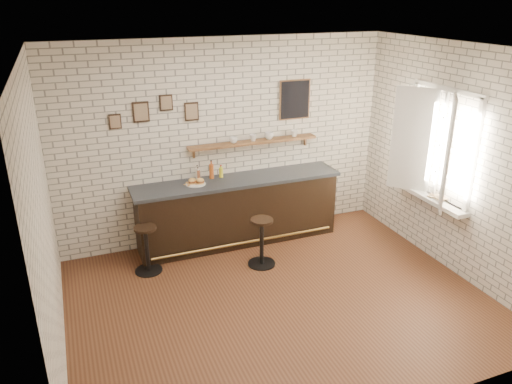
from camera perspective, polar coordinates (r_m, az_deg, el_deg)
ground at (r=6.34m, az=2.64°, el=-12.23°), size 5.00×5.00×0.00m
bar_counter at (r=7.50m, az=-2.06°, el=-2.11°), size 3.10×0.65×1.01m
sandwich_plate at (r=7.15m, az=-6.91°, el=0.92°), size 0.28×0.28×0.01m
ciabatta_sandwich at (r=7.14m, az=-6.85°, el=1.26°), size 0.25×0.18×0.08m
potato_chips at (r=7.15m, az=-7.07°, el=0.97°), size 0.25×0.18×0.00m
bitters_bottle_brown at (r=7.28m, az=-6.66°, el=1.97°), size 0.06×0.06×0.20m
bitters_bottle_white at (r=7.28m, az=-6.69°, el=2.04°), size 0.06×0.06×0.23m
bitters_bottle_amber at (r=7.32m, az=-5.11°, el=2.40°), size 0.07×0.07×0.28m
condiment_bottle_yellow at (r=7.37m, az=-4.02°, el=2.29°), size 0.06×0.06×0.19m
bar_stool_left at (r=6.90m, az=-12.38°, el=-6.24°), size 0.38×0.38×0.67m
bar_stool_right at (r=6.90m, az=0.66°, el=-5.56°), size 0.39×0.39×0.70m
wall_shelf at (r=7.46m, az=-0.30°, el=5.70°), size 2.00×0.18×0.18m
shelf_cup_a at (r=7.33m, az=-2.59°, el=5.96°), size 0.15×0.15×0.09m
shelf_cup_b at (r=7.43m, az=-0.32°, el=6.23°), size 0.15×0.15×0.10m
shelf_cup_c at (r=7.53m, az=1.51°, el=6.45°), size 0.17×0.17×0.11m
shelf_cup_d at (r=7.69m, az=4.40°, el=6.70°), size 0.13×0.13×0.10m
back_wall_decor at (r=7.33m, az=-1.82°, el=9.99°), size 2.96×0.02×0.56m
window_sill at (r=7.34m, az=19.17°, el=-0.60°), size 0.20×1.35×0.06m
casement_window at (r=7.07m, az=19.64°, el=4.98°), size 0.40×1.30×1.56m
book_lower at (r=7.22m, az=19.76°, el=-0.70°), size 0.26×0.29×0.02m
book_upper at (r=7.21m, az=19.76°, el=-0.55°), size 0.21×0.24×0.02m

